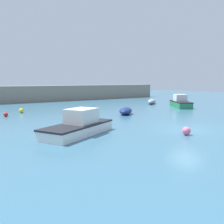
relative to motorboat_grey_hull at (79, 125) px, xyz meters
name	(u,v)px	position (x,y,z in m)	size (l,w,h in m)	color
ground_plane	(187,131)	(7.81, -3.10, -0.73)	(120.00, 120.00, 0.20)	#38667F
harbor_breakwater	(46,93)	(7.81, 29.11, 0.80)	(48.71, 3.10, 2.86)	gray
motorboat_grey_hull	(79,125)	(0.00, 0.00, 0.00)	(6.42, 4.78, 1.80)	white
open_tender_yellow	(126,111)	(9.11, 6.54, -0.25)	(3.03, 2.94, 0.77)	navy
rowboat_white_midwater	(152,101)	(20.37, 14.34, -0.23)	(3.51, 3.05, 0.79)	gray
cabin_cruiser_white	(181,103)	(20.08, 8.10, 0.04)	(4.14, 5.13, 1.83)	#287A4C
mooring_buoy_red	(6,115)	(-2.52, 12.13, -0.40)	(0.46, 0.46, 0.46)	red
mooring_buoy_orange	(74,110)	(5.03, 11.36, -0.37)	(0.51, 0.51, 0.51)	orange
mooring_buoy_yellow	(21,111)	(-0.31, 14.53, -0.36)	(0.53, 0.53, 0.53)	yellow
mooring_buoy_pink	(186,131)	(6.10, -4.45, -0.34)	(0.58, 0.58, 0.58)	#EA668C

